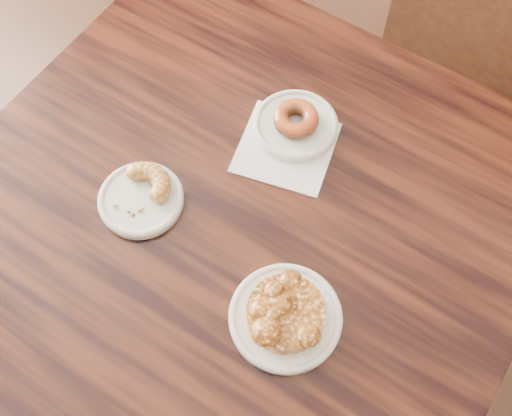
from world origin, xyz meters
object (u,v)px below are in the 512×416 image
Objects in this scene: cafe_table at (241,293)px; cruller_fragment at (139,194)px; chair_far at (502,61)px; glazed_donut at (296,119)px; apple_fritter at (286,312)px.

cruller_fragment is at bearing -156.56° from cafe_table.
cafe_table is 0.89m from chair_far.
chair_far is 0.77m from glazed_donut.
cafe_table is 0.43m from cruller_fragment.
apple_fritter is (-0.04, -0.97, 0.33)m from chair_far.
glazed_donut is 0.36m from apple_fritter.
glazed_donut is 0.31m from cruller_fragment.
cruller_fragment is at bearing -115.85° from glazed_donut.
cafe_table is 9.03× the size of cruller_fragment.
glazed_donut is at bearing 64.15° from cruller_fragment.
cruller_fragment is (-0.35, -0.94, 0.33)m from chair_far.
glazed_donut is at bearing 92.65° from cafe_table.
chair_far is at bearing 87.92° from apple_fritter.
cruller_fragment is at bearing 76.19° from chair_far.
glazed_donut is (-0.02, 0.21, 0.41)m from cafe_table.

